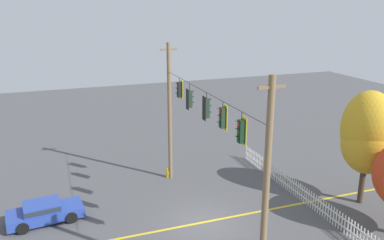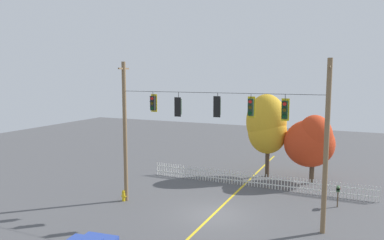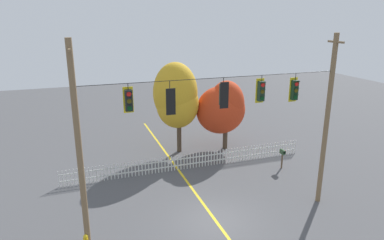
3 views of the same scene
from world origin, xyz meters
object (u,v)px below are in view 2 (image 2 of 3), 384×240
object	(u,v)px
traffic_signal_northbound_secondary	(285,110)
roadside_mailbox	(338,190)
traffic_signal_eastbound_side	(218,107)
autumn_maple_near_fence	(267,126)
fire_hydrant	(124,196)
traffic_signal_northbound_primary	(251,107)
traffic_signal_southbound_primary	(153,103)
traffic_signal_westbound_side	(178,107)
autumn_maple_mid	(311,142)

from	to	relation	value
traffic_signal_northbound_secondary	roadside_mailbox	world-z (taller)	traffic_signal_northbound_secondary
traffic_signal_eastbound_side	traffic_signal_northbound_secondary	xyz separation A→B (m)	(3.88, 0.02, -0.04)
autumn_maple_near_fence	fire_hydrant	bearing A→B (deg)	-125.86
traffic_signal_northbound_secondary	traffic_signal_eastbound_side	bearing A→B (deg)	-179.71
traffic_signal_northbound_primary	traffic_signal_northbound_secondary	xyz separation A→B (m)	(1.89, 0.00, -0.08)
traffic_signal_northbound_primary	roadside_mailbox	size ratio (longest dim) A/B	0.99
traffic_signal_northbound_secondary	roadside_mailbox	size ratio (longest dim) A/B	1.06
traffic_signal_eastbound_side	traffic_signal_northbound_primary	distance (m)	1.99
traffic_signal_southbound_primary	traffic_signal_westbound_side	world-z (taller)	same
roadside_mailbox	traffic_signal_eastbound_side	bearing A→B (deg)	-145.58
traffic_signal_eastbound_side	roadside_mailbox	xyz separation A→B (m)	(6.61, 4.53, -5.50)
traffic_signal_southbound_primary	traffic_signal_northbound_secondary	xyz separation A→B (m)	(8.24, 0.00, -0.11)
traffic_signal_westbound_side	autumn_maple_mid	xyz separation A→B (m)	(6.87, 9.53, -3.25)
traffic_signal_southbound_primary	traffic_signal_eastbound_side	distance (m)	4.36
roadside_mailbox	fire_hydrant	bearing A→B (deg)	-160.45
autumn_maple_near_fence	autumn_maple_mid	world-z (taller)	autumn_maple_near_fence
traffic_signal_westbound_side	traffic_signal_northbound_primary	bearing A→B (deg)	0.24
traffic_signal_eastbound_side	traffic_signal_northbound_secondary	world-z (taller)	same
traffic_signal_northbound_primary	autumn_maple_near_fence	distance (m)	10.31
traffic_signal_southbound_primary	autumn_maple_mid	distance (m)	13.32
autumn_maple_mid	traffic_signal_eastbound_side	bearing A→B (deg)	-114.36
traffic_signal_southbound_primary	autumn_maple_mid	world-z (taller)	traffic_signal_southbound_primary
traffic_signal_westbound_side	traffic_signal_northbound_primary	world-z (taller)	same
traffic_signal_westbound_side	traffic_signal_eastbound_side	xyz separation A→B (m)	(2.55, -0.00, 0.10)
traffic_signal_eastbound_side	fire_hydrant	size ratio (longest dim) A/B	1.87
autumn_maple_near_fence	traffic_signal_northbound_secondary	bearing A→B (deg)	-72.22
traffic_signal_southbound_primary	traffic_signal_northbound_secondary	size ratio (longest dim) A/B	0.89
traffic_signal_eastbound_side	roadside_mailbox	world-z (taller)	traffic_signal_eastbound_side
traffic_signal_northbound_primary	fire_hydrant	size ratio (longest dim) A/B	1.80
autumn_maple_mid	fire_hydrant	world-z (taller)	autumn_maple_mid
traffic_signal_northbound_primary	autumn_maple_near_fence	world-z (taller)	traffic_signal_northbound_primary
autumn_maple_mid	roadside_mailbox	xyz separation A→B (m)	(2.29, -5.00, -2.16)
autumn_maple_mid	traffic_signal_southbound_primary	bearing A→B (deg)	-132.35
traffic_signal_westbound_side	roadside_mailbox	world-z (taller)	traffic_signal_westbound_side
traffic_signal_westbound_side	fire_hydrant	size ratio (longest dim) A/B	1.97
autumn_maple_mid	roadside_mailbox	size ratio (longest dim) A/B	3.93
autumn_maple_near_fence	roadside_mailbox	world-z (taller)	autumn_maple_near_fence
traffic_signal_westbound_side	roadside_mailbox	xyz separation A→B (m)	(9.16, 4.53, -5.40)
traffic_signal_southbound_primary	traffic_signal_northbound_primary	bearing A→B (deg)	0.00
roadside_mailbox	autumn_maple_mid	bearing A→B (deg)	114.62
traffic_signal_southbound_primary	fire_hydrant	bearing A→B (deg)	-175.19
traffic_signal_northbound_primary	traffic_signal_northbound_secondary	distance (m)	1.90
traffic_signal_northbound_primary	roadside_mailbox	xyz separation A→B (m)	(4.62, 4.51, -5.54)
traffic_signal_northbound_secondary	fire_hydrant	world-z (taller)	traffic_signal_northbound_secondary
traffic_signal_northbound_primary	autumn_maple_mid	size ratio (longest dim) A/B	0.25
traffic_signal_southbound_primary	roadside_mailbox	world-z (taller)	traffic_signal_southbound_primary
traffic_signal_eastbound_side	traffic_signal_northbound_primary	bearing A→B (deg)	0.56
traffic_signal_westbound_side	fire_hydrant	world-z (taller)	traffic_signal_westbound_side
traffic_signal_westbound_side	autumn_maple_near_fence	distance (m)	10.71
traffic_signal_southbound_primary	fire_hydrant	world-z (taller)	traffic_signal_southbound_primary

